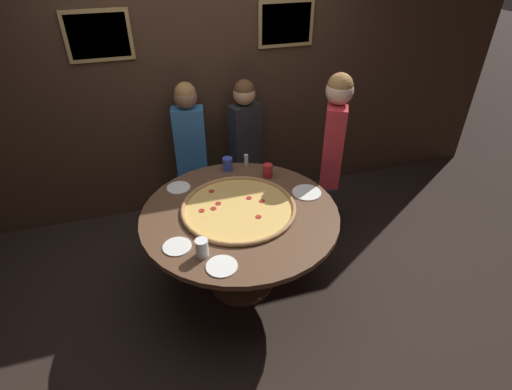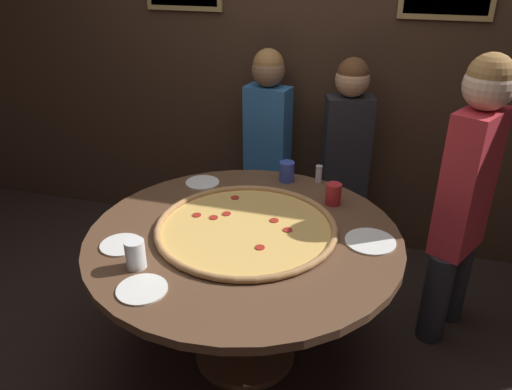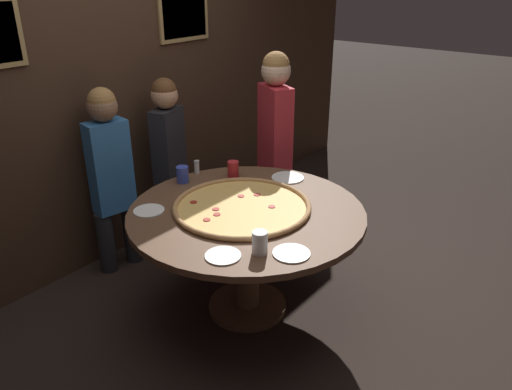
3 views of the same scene
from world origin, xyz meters
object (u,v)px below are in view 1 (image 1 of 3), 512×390
drink_cup_near_left (202,248)px  white_plate_beside_cup (177,246)px  giant_pizza (239,208)px  condiment_shaker (246,160)px  drink_cup_beside_pizza (228,164)px  drink_cup_centre_back (268,171)px  white_plate_left_side (307,192)px  diner_far_left (333,147)px  dining_table (240,227)px  diner_side_right (190,145)px  diner_far_right (245,140)px  white_plate_right_side (222,266)px  white_plate_far_back (179,188)px

drink_cup_near_left → white_plate_beside_cup: drink_cup_near_left is taller
giant_pizza → condiment_shaker: size_ratio=8.84×
drink_cup_beside_pizza → condiment_shaker: 0.18m
drink_cup_centre_back → white_plate_beside_cup: size_ratio=0.59×
white_plate_left_side → giant_pizza: bearing=-174.5°
drink_cup_near_left → diner_far_left: (1.34, 0.89, 0.06)m
dining_table → diner_far_left: size_ratio=0.96×
white_plate_beside_cup → condiment_shaker: 1.16m
white_plate_left_side → diner_far_left: size_ratio=0.15×
giant_pizza → drink_cup_centre_back: drink_cup_centre_back is taller
giant_pizza → diner_far_left: 1.10m
giant_pizza → white_plate_beside_cup: (-0.50, -0.28, -0.01)m
diner_side_right → diner_far_right: size_ratio=1.01×
white_plate_left_side → diner_far_left: (0.42, 0.43, 0.12)m
white_plate_right_side → white_plate_far_back: bearing=97.8°
drink_cup_beside_pizza → white_plate_beside_cup: bearing=-122.5°
dining_table → white_plate_left_side: bearing=9.0°
drink_cup_beside_pizza → white_plate_far_back: size_ratio=0.60×
dining_table → diner_far_right: (0.34, 1.06, 0.18)m
drink_cup_beside_pizza → diner_far_right: diner_far_right is taller
white_plate_beside_cup → diner_far_left: diner_far_left is taller
diner_side_right → white_plate_left_side: bearing=136.1°
condiment_shaker → diner_side_right: diner_side_right is taller
dining_table → white_plate_right_side: (-0.25, -0.51, 0.15)m
drink_cup_centre_back → diner_far_left: diner_far_left is taller
white_plate_right_side → diner_side_right: diner_side_right is taller
white_plate_left_side → white_plate_right_side: bearing=-143.8°
white_plate_left_side → white_plate_right_side: (-0.82, -0.60, 0.00)m
drink_cup_near_left → diner_far_right: (0.69, 1.44, -0.03)m
diner_side_right → white_plate_beside_cup: bearing=86.4°
dining_table → diner_far_right: diner_far_right is taller
drink_cup_centre_back → drink_cup_beside_pizza: bearing=144.7°
white_plate_left_side → diner_far_left: bearing=45.4°
giant_pizza → white_plate_right_side: 0.60m
diner_side_right → diner_far_left: diner_far_left is taller
white_plate_beside_cup → diner_far_right: bearing=57.6°
white_plate_left_side → diner_far_left: 0.61m
diner_side_right → diner_far_right: (0.52, -0.04, -0.01)m
drink_cup_centre_back → diner_far_left: bearing=9.3°
drink_cup_centre_back → diner_far_right: diner_far_right is taller
white_plate_left_side → diner_far_left: diner_far_left is taller
condiment_shaker → diner_far_left: bearing=-10.5°
drink_cup_near_left → condiment_shaker: drink_cup_near_left is taller
drink_cup_centre_back → condiment_shaker: bearing=115.6°
white_plate_right_side → diner_far_left: 1.62m
giant_pizza → drink_cup_near_left: 0.54m
drink_cup_centre_back → white_plate_beside_cup: drink_cup_centre_back is taller
drink_cup_centre_back → diner_far_left: size_ratio=0.07×
drink_cup_near_left → white_plate_beside_cup: (-0.14, 0.13, -0.06)m
white_plate_far_back → white_plate_left_side: 1.02m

